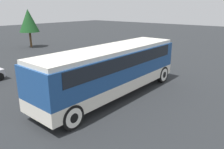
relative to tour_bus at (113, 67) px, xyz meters
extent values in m
plane|color=#26282B|center=(-0.10, 0.00, -1.85)|extent=(120.00, 120.00, 0.00)
cube|color=silver|center=(-0.10, 0.00, -1.00)|extent=(10.52, 2.57, 0.69)
cube|color=navy|center=(-0.10, 0.00, 0.16)|extent=(10.52, 2.57, 1.62)
cube|color=black|center=(-0.10, 0.00, 0.55)|extent=(9.26, 2.61, 0.73)
cube|color=silver|center=(-0.10, 0.00, 1.08)|extent=(10.31, 2.36, 0.22)
cube|color=navy|center=(5.01, 0.00, -0.07)|extent=(0.36, 2.47, 1.85)
cylinder|color=black|center=(4.22, -1.17, -1.26)|extent=(1.17, 0.28, 1.17)
cylinder|color=silver|center=(4.22, -1.17, -1.26)|extent=(0.92, 0.30, 0.92)
cylinder|color=black|center=(4.22, -1.17, -1.26)|extent=(0.45, 0.32, 0.45)
cylinder|color=black|center=(4.22, 1.17, -1.26)|extent=(1.17, 0.28, 1.17)
cylinder|color=silver|center=(4.22, 1.17, -1.26)|extent=(0.92, 0.30, 0.92)
cylinder|color=black|center=(4.22, 1.17, -1.26)|extent=(0.45, 0.32, 0.45)
cylinder|color=black|center=(-4.24, -1.17, -1.26)|extent=(1.17, 0.28, 1.17)
cylinder|color=silver|center=(-4.24, -1.17, -1.26)|extent=(0.92, 0.30, 0.92)
cylinder|color=black|center=(-4.24, -1.17, -1.26)|extent=(0.45, 0.32, 0.45)
cylinder|color=black|center=(-4.24, 1.17, -1.26)|extent=(1.17, 0.28, 1.17)
cylinder|color=silver|center=(-4.24, 1.17, -1.26)|extent=(0.92, 0.30, 0.92)
cylinder|color=black|center=(-4.24, 1.17, -1.26)|extent=(0.45, 0.32, 0.45)
cube|color=black|center=(3.22, 6.67, -1.28)|extent=(4.02, 1.77, 0.67)
cube|color=black|center=(3.05, 6.67, -0.65)|extent=(2.09, 1.60, 0.59)
cylinder|color=black|center=(4.80, 5.87, -1.54)|extent=(0.61, 0.22, 0.61)
cylinder|color=black|center=(4.80, 5.87, -1.54)|extent=(0.23, 0.26, 0.23)
cylinder|color=black|center=(4.80, 7.46, -1.54)|extent=(0.61, 0.22, 0.61)
cylinder|color=black|center=(4.80, 7.46, -1.54)|extent=(0.23, 0.26, 0.23)
cylinder|color=black|center=(1.63, 5.87, -1.54)|extent=(0.61, 0.22, 0.61)
cylinder|color=black|center=(1.63, 5.87, -1.54)|extent=(0.23, 0.26, 0.23)
cylinder|color=black|center=(1.63, 7.46, -1.54)|extent=(0.61, 0.22, 0.61)
cylinder|color=black|center=(1.63, 7.46, -1.54)|extent=(0.23, 0.26, 0.23)
cylinder|color=brown|center=(5.95, 19.72, -0.81)|extent=(0.28, 0.28, 2.07)
cone|color=#19471E|center=(5.95, 19.72, 1.73)|extent=(2.61, 2.61, 3.00)
camera|label=1|loc=(-9.75, -8.15, 3.41)|focal=35.00mm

